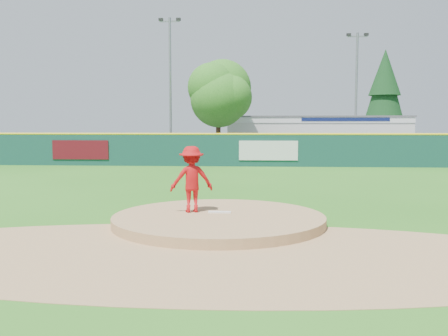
# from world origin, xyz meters

# --- Properties ---
(ground) EXTENTS (120.00, 120.00, 0.00)m
(ground) POSITION_xyz_m (0.00, 0.00, 0.00)
(ground) COLOR #286B19
(ground) RESTS_ON ground
(pitchers_mound) EXTENTS (5.50, 5.50, 0.50)m
(pitchers_mound) POSITION_xyz_m (0.00, 0.00, 0.00)
(pitchers_mound) COLOR #9E774C
(pitchers_mound) RESTS_ON ground
(pitching_rubber) EXTENTS (0.60, 0.15, 0.04)m
(pitching_rubber) POSITION_xyz_m (0.00, 0.30, 0.27)
(pitching_rubber) COLOR white
(pitching_rubber) RESTS_ON pitchers_mound
(infield_dirt_arc) EXTENTS (15.40, 15.40, 0.01)m
(infield_dirt_arc) POSITION_xyz_m (0.00, -3.00, 0.01)
(infield_dirt_arc) COLOR #9E774C
(infield_dirt_arc) RESTS_ON ground
(parking_lot) EXTENTS (44.00, 16.00, 0.02)m
(parking_lot) POSITION_xyz_m (0.00, 27.00, 0.01)
(parking_lot) COLOR #38383A
(parking_lot) RESTS_ON ground
(pitcher) EXTENTS (1.28, 0.95, 1.77)m
(pitcher) POSITION_xyz_m (-0.76, 0.40, 1.13)
(pitcher) COLOR #B10F11
(pitcher) RESTS_ON pitchers_mound
(van) EXTENTS (5.58, 3.31, 1.45)m
(van) POSITION_xyz_m (-4.17, 21.52, 0.75)
(van) COLOR silver
(van) RESTS_ON parking_lot
(pool_building_grp) EXTENTS (15.20, 8.20, 3.31)m
(pool_building_grp) POSITION_xyz_m (6.00, 31.99, 1.66)
(pool_building_grp) COLOR silver
(pool_building_grp) RESTS_ON ground
(fence_banners) EXTENTS (15.41, 0.04, 1.20)m
(fence_banners) POSITION_xyz_m (-4.26, 17.92, 1.00)
(fence_banners) COLOR #580C15
(fence_banners) RESTS_ON ground
(playground_slide) EXTENTS (1.10, 3.09, 1.70)m
(playground_slide) POSITION_xyz_m (-15.51, 23.22, 0.86)
(playground_slide) COLOR blue
(playground_slide) RESTS_ON ground
(outfield_fence) EXTENTS (40.00, 0.14, 2.07)m
(outfield_fence) POSITION_xyz_m (0.00, 18.00, 1.09)
(outfield_fence) COLOR #123D36
(outfield_fence) RESTS_ON ground
(deciduous_tree) EXTENTS (5.60, 5.60, 7.36)m
(deciduous_tree) POSITION_xyz_m (-2.00, 25.00, 4.55)
(deciduous_tree) COLOR #382314
(deciduous_tree) RESTS_ON ground
(conifer_tree) EXTENTS (4.40, 4.40, 9.50)m
(conifer_tree) POSITION_xyz_m (13.00, 36.00, 5.54)
(conifer_tree) COLOR #382314
(conifer_tree) RESTS_ON ground
(light_pole_left) EXTENTS (1.75, 0.25, 11.00)m
(light_pole_left) POSITION_xyz_m (-6.00, 27.00, 6.05)
(light_pole_left) COLOR gray
(light_pole_left) RESTS_ON ground
(light_pole_right) EXTENTS (1.75, 0.25, 10.00)m
(light_pole_right) POSITION_xyz_m (9.00, 29.00, 5.54)
(light_pole_right) COLOR gray
(light_pole_right) RESTS_ON ground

